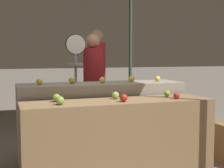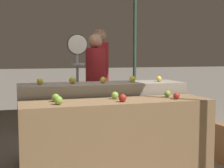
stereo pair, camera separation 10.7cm
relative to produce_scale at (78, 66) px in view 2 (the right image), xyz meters
The scene contains 16 objects.
display_counter_front 1.40m from the produce_scale, 79.61° to the right, with size 2.07×0.55×0.85m, color olive.
display_counter_back 0.91m from the produce_scale, 69.08° to the right, with size 2.07×0.55×0.99m, color gray.
apple_front_0 1.36m from the produce_scale, 109.29° to the right, with size 0.09×0.09×0.09m, color #84AD3D.
apple_front_1 1.32m from the produce_scale, 80.08° to the right, with size 0.08×0.08×0.08m, color #AD281E.
apple_front_2 1.55m from the produce_scale, 56.08° to the right, with size 0.07×0.07×0.07m, color #AD281E.
apple_front_3 1.17m from the produce_scale, 112.85° to the right, with size 0.08×0.08×0.08m, color #7AA338.
apple_front_4 1.10m from the produce_scale, 78.42° to the right, with size 0.08×0.08×0.08m, color #8EB247.
apple_front_5 1.39m from the produce_scale, 50.96° to the right, with size 0.07×0.07×0.07m, color #84AD3D.
apple_back_0 0.80m from the produce_scale, 135.33° to the right, with size 0.08×0.08×0.08m, color gold.
apple_back_1 0.59m from the produce_scale, 107.29° to the right, with size 0.09×0.09×0.09m, color gold.
apple_back_2 0.62m from the produce_scale, 69.35° to the right, with size 0.08×0.08×0.08m, color yellow.
apple_back_3 0.84m from the produce_scale, 42.39° to the right, with size 0.08×0.08×0.08m, color gold.
apple_back_4 1.14m from the produce_scale, 29.85° to the right, with size 0.07×0.07×0.07m, color yellow.
produce_scale is the anchor object (origin of this frame).
person_vendor_at_scale 0.53m from the produce_scale, 44.47° to the left, with size 0.38×0.38×1.67m.
person_customer_left 1.09m from the produce_scale, 58.23° to the left, with size 0.40×0.40×1.79m.
Camera 2 is at (-1.05, -3.14, 1.33)m, focal length 50.00 mm.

